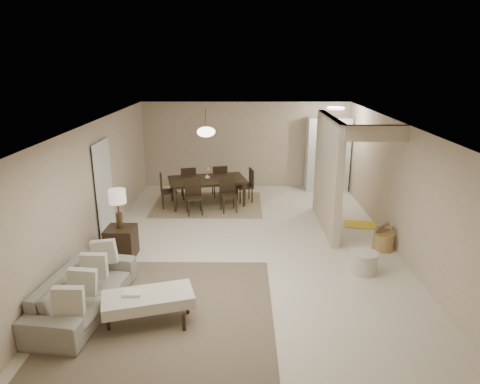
{
  "coord_description": "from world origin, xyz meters",
  "views": [
    {
      "loc": [
        -0.04,
        -7.89,
        3.66
      ],
      "look_at": [
        -0.12,
        0.49,
        1.05
      ],
      "focal_mm": 32.0,
      "sensor_mm": 36.0,
      "label": 1
    }
  ],
  "objects_px": {
    "side_table": "(121,242)",
    "round_pouf": "(364,262)",
    "pantry_cabinet": "(327,154)",
    "sofa": "(84,292)",
    "ottoman_bench": "(148,300)",
    "wicker_basket": "(383,242)",
    "dining_table": "(208,192)"
  },
  "relations": [
    {
      "from": "side_table",
      "to": "round_pouf",
      "type": "xyz_separation_m",
      "value": [
        4.5,
        -0.61,
        -0.11
      ]
    },
    {
      "from": "pantry_cabinet",
      "to": "sofa",
      "type": "height_order",
      "value": "pantry_cabinet"
    },
    {
      "from": "ottoman_bench",
      "to": "round_pouf",
      "type": "relative_size",
      "value": 2.84
    },
    {
      "from": "wicker_basket",
      "to": "dining_table",
      "type": "bearing_deg",
      "value": 143.7
    },
    {
      "from": "round_pouf",
      "to": "wicker_basket",
      "type": "xyz_separation_m",
      "value": [
        0.65,
        0.96,
        -0.02
      ]
    },
    {
      "from": "dining_table",
      "to": "round_pouf",
      "type": "bearing_deg",
      "value": -63.75
    },
    {
      "from": "round_pouf",
      "to": "wicker_basket",
      "type": "relative_size",
      "value": 1.21
    },
    {
      "from": "sofa",
      "to": "round_pouf",
      "type": "height_order",
      "value": "sofa"
    },
    {
      "from": "pantry_cabinet",
      "to": "side_table",
      "type": "distance_m",
      "value": 6.59
    },
    {
      "from": "ottoman_bench",
      "to": "side_table",
      "type": "relative_size",
      "value": 2.34
    },
    {
      "from": "sofa",
      "to": "round_pouf",
      "type": "xyz_separation_m",
      "value": [
        4.55,
        1.26,
        -0.12
      ]
    },
    {
      "from": "side_table",
      "to": "dining_table",
      "type": "height_order",
      "value": "dining_table"
    },
    {
      "from": "pantry_cabinet",
      "to": "side_table",
      "type": "xyz_separation_m",
      "value": [
        -4.75,
        -4.51,
        -0.75
      ]
    },
    {
      "from": "pantry_cabinet",
      "to": "ottoman_bench",
      "type": "xyz_separation_m",
      "value": [
        -3.76,
        -6.67,
        -0.68
      ]
    },
    {
      "from": "sofa",
      "to": "ottoman_bench",
      "type": "distance_m",
      "value": 1.08
    },
    {
      "from": "round_pouf",
      "to": "wicker_basket",
      "type": "bearing_deg",
      "value": 55.96
    },
    {
      "from": "ottoman_bench",
      "to": "side_table",
      "type": "height_order",
      "value": "side_table"
    },
    {
      "from": "sofa",
      "to": "side_table",
      "type": "relative_size",
      "value": 3.62
    },
    {
      "from": "wicker_basket",
      "to": "dining_table",
      "type": "relative_size",
      "value": 0.21
    },
    {
      "from": "sofa",
      "to": "ottoman_bench",
      "type": "xyz_separation_m",
      "value": [
        1.04,
        -0.3,
        0.05
      ]
    },
    {
      "from": "pantry_cabinet",
      "to": "wicker_basket",
      "type": "xyz_separation_m",
      "value": [
        0.4,
        -4.15,
        -0.88
      ]
    },
    {
      "from": "side_table",
      "to": "wicker_basket",
      "type": "distance_m",
      "value": 5.16
    },
    {
      "from": "wicker_basket",
      "to": "sofa",
      "type": "bearing_deg",
      "value": -156.86
    },
    {
      "from": "sofa",
      "to": "dining_table",
      "type": "relative_size",
      "value": 1.09
    },
    {
      "from": "wicker_basket",
      "to": "side_table",
      "type": "bearing_deg",
      "value": -176.03
    },
    {
      "from": "side_table",
      "to": "round_pouf",
      "type": "height_order",
      "value": "side_table"
    },
    {
      "from": "round_pouf",
      "to": "dining_table",
      "type": "bearing_deg",
      "value": 129.8
    },
    {
      "from": "round_pouf",
      "to": "pantry_cabinet",
      "type": "bearing_deg",
      "value": 87.19
    },
    {
      "from": "side_table",
      "to": "round_pouf",
      "type": "distance_m",
      "value": 4.54
    },
    {
      "from": "side_table",
      "to": "wicker_basket",
      "type": "height_order",
      "value": "side_table"
    },
    {
      "from": "dining_table",
      "to": "pantry_cabinet",
      "type": "bearing_deg",
      "value": 9.16
    },
    {
      "from": "pantry_cabinet",
      "to": "round_pouf",
      "type": "relative_size",
      "value": 4.3
    }
  ]
}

